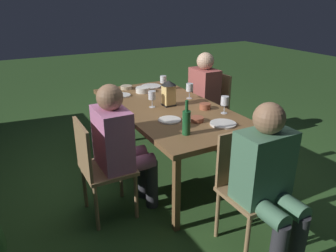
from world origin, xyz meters
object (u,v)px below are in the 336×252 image
Objects in this scene: wine_glass_c at (225,102)px; bowl_salad at (126,87)px; wine_glass_a at (190,88)px; wine_glass_d at (152,96)px; plate_c at (223,124)px; plate_d at (170,120)px; chair_head_near at (247,183)px; bowl_olives at (205,106)px; lantern_centerpiece at (169,92)px; bowl_bread at (143,90)px; wine_glass_b at (163,80)px; chair_side_left_b at (212,104)px; bowl_dip at (197,119)px; dining_table at (168,111)px; chair_side_right_a at (99,165)px; green_bottle_on_table at (186,122)px; person_in_pink at (120,144)px; person_in_green at (269,178)px; person_in_rust at (200,94)px; plate_b at (122,95)px; plate_a at (151,86)px.

wine_glass_c is 1.37m from bowl_salad.
wine_glass_a and wine_glass_d have the same top height.
plate_d is (0.31, 0.37, 0.00)m from plate_c.
chair_head_near is 7.87× the size of bowl_olives.
lantern_centerpiece is 1.57× the size of wine_glass_a.
wine_glass_b is at bearing -92.41° from bowl_bread.
bowl_dip is (-0.94, 0.86, 0.26)m from chair_side_left_b.
plate_d is at bearing 177.35° from bowl_salad.
dining_table is 2.27× the size of chair_head_near.
plate_c and plate_d have the same top height.
chair_side_right_a is 0.75m from plate_d.
chair_head_near is 5.15× the size of wine_glass_a.
plate_d reaches higher than dining_table.
wine_glass_c is 1.21× the size of bowl_salad.
green_bottle_on_table is 1.54m from bowl_salad.
person_in_pink is at bearing 98.76° from plate_d.
green_bottle_on_table is 1.00m from wine_glass_a.
chair_side_right_a is 7.10× the size of bowl_dip.
lantern_centerpiece is 0.61m from wine_glass_b.
plate_d is at bearing 155.51° from wine_glass_b.
chair_head_near is 0.92m from plate_d.
person_in_green is at bearing -174.21° from wine_glass_d.
green_bottle_on_table is 0.35m from plate_d.
bowl_olives is 1.16m from bowl_salad.
chair_side_right_a is (-0.45, 0.88, -0.19)m from dining_table.
bowl_dip is (0.17, 0.16, 0.01)m from plate_c.
bowl_bread is (2.04, 0.01, 0.12)m from person_in_green.
green_bottle_on_table is (-0.26, -0.48, 0.19)m from person_in_pink.
wine_glass_a reaches higher than chair_head_near.
chair_head_near is 1.32m from lantern_centerpiece.
wine_glass_d is at bearing -46.87° from person_in_pink.
chair_side_left_b is 0.74m from wine_glass_b.
dining_table is 0.70m from plate_c.
bowl_dip is at bearing -173.42° from bowl_salad.
wine_glass_c is 0.32m from plate_c.
green_bottle_on_table reaches higher than plate_d.
bowl_salad is (0.39, 0.81, 0.11)m from person_in_rust.
plate_b is 1.12m from bowl_dip.
person_in_pink is 4.66× the size of plate_a.
plate_d is at bearing 133.81° from wine_glass_a.
chair_head_near is 0.76× the size of person_in_green.
chair_side_right_a is at bearing 116.74° from dining_table.
person_in_green is (-1.43, 0.00, -0.04)m from dining_table.
bowl_olives reaches higher than dining_table.
plate_a is at bearing -11.78° from lantern_centerpiece.
chair_side_right_a is at bearing 117.62° from lantern_centerpiece.
dining_table is 8.01× the size of plate_a.
person_in_pink reaches higher than lantern_centerpiece.
plate_c is at bearing 148.12° from chair_side_left_b.
chair_side_right_a is (-0.89, 1.57, -0.15)m from person_in_rust.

